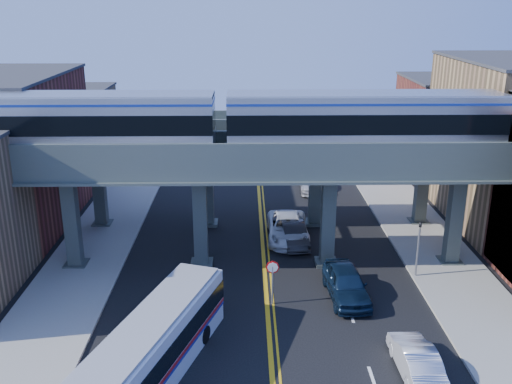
# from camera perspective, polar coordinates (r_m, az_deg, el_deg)

# --- Properties ---
(ground) EXTENTS (120.00, 120.00, 0.00)m
(ground) POSITION_cam_1_polar(r_m,az_deg,el_deg) (29.94, 1.32, -13.94)
(ground) COLOR black
(ground) RESTS_ON ground
(sidewalk_west) EXTENTS (5.00, 70.00, 0.16)m
(sidewalk_west) POSITION_cam_1_polar(r_m,az_deg,el_deg) (40.06, -16.04, -5.77)
(sidewalk_west) COLOR gray
(sidewalk_west) RESTS_ON ground
(sidewalk_east) EXTENTS (5.00, 70.00, 0.16)m
(sidewalk_east) POSITION_cam_1_polar(r_m,az_deg,el_deg) (40.70, 17.20, -5.49)
(sidewalk_east) COLOR gray
(sidewalk_east) RESTS_ON ground
(building_west_b) EXTENTS (8.00, 14.00, 11.00)m
(building_west_b) POSITION_cam_1_polar(r_m,az_deg,el_deg) (45.97, -23.27, 3.72)
(building_west_b) COLOR brown
(building_west_b) RESTS_ON ground
(building_west_c) EXTENTS (8.00, 10.00, 8.00)m
(building_west_c) POSITION_cam_1_polar(r_m,az_deg,el_deg) (58.21, -18.47, 5.61)
(building_west_c) COLOR #9B7B50
(building_west_c) RESTS_ON ground
(building_east_b) EXTENTS (8.00, 14.00, 12.00)m
(building_east_b) POSITION_cam_1_polar(r_m,az_deg,el_deg) (46.76, 23.88, 4.50)
(building_east_b) COLOR #9B7B50
(building_east_b) RESTS_ON ground
(building_east_c) EXTENTS (8.00, 10.00, 9.00)m
(building_east_c) POSITION_cam_1_polar(r_m,az_deg,el_deg) (58.82, 18.58, 6.23)
(building_east_c) COLOR brown
(building_east_c) RESTS_ON ground
(elevated_viaduct_near) EXTENTS (52.00, 3.60, 7.40)m
(elevated_viaduct_near) POSITION_cam_1_polar(r_m,az_deg,el_deg) (34.61, 0.86, 2.43)
(elevated_viaduct_near) COLOR #3B4541
(elevated_viaduct_near) RESTS_ON ground
(elevated_viaduct_far) EXTENTS (52.00, 3.60, 7.40)m
(elevated_viaduct_far) POSITION_cam_1_polar(r_m,az_deg,el_deg) (41.38, 0.55, 5.12)
(elevated_viaduct_far) COLOR #3B4541
(elevated_viaduct_far) RESTS_ON ground
(transit_train) EXTENTS (50.10, 3.14, 3.67)m
(transit_train) POSITION_cam_1_polar(r_m,az_deg,el_deg) (34.61, 10.73, 7.07)
(transit_train) COLOR black
(transit_train) RESTS_ON elevated_viaduct_near
(stop_sign) EXTENTS (0.76, 0.09, 2.63)m
(stop_sign) POSITION_cam_1_polar(r_m,az_deg,el_deg) (31.68, 1.67, -8.33)
(stop_sign) COLOR slate
(stop_sign) RESTS_ON ground
(traffic_signal) EXTENTS (0.15, 0.18, 4.10)m
(traffic_signal) POSITION_cam_1_polar(r_m,az_deg,el_deg) (35.66, 15.94, -4.94)
(traffic_signal) COLOR slate
(traffic_signal) RESTS_ON ground
(transit_bus) EXTENTS (5.84, 11.33, 2.86)m
(transit_bus) POSITION_cam_1_polar(r_m,az_deg,el_deg) (26.60, -10.18, -15.09)
(transit_bus) COLOR silver
(transit_bus) RESTS_ON ground
(car_lane_a) EXTENTS (2.41, 5.33, 1.77)m
(car_lane_a) POSITION_cam_1_polar(r_m,az_deg,el_deg) (33.11, 9.02, -9.02)
(car_lane_a) COLOR #0D1C30
(car_lane_a) RESTS_ON ground
(car_lane_b) EXTENTS (1.94, 4.61, 1.48)m
(car_lane_b) POSITION_cam_1_polar(r_m,az_deg,el_deg) (39.68, 3.81, -4.24)
(car_lane_b) COLOR #313134
(car_lane_b) RESTS_ON ground
(car_lane_c) EXTENTS (2.91, 6.12, 1.69)m
(car_lane_c) POSITION_cam_1_polar(r_m,az_deg,el_deg) (40.43, 3.19, -3.62)
(car_lane_c) COLOR silver
(car_lane_c) RESTS_ON ground
(car_lane_d) EXTENTS (2.24, 5.19, 1.49)m
(car_lane_d) POSITION_cam_1_polar(r_m,az_deg,el_deg) (51.18, 5.57, 1.02)
(car_lane_d) COLOR #B0AFB5
(car_lane_d) RESTS_ON ground
(car_parked_curb) EXTENTS (1.64, 4.47, 1.46)m
(car_parked_curb) POSITION_cam_1_polar(r_m,az_deg,el_deg) (27.80, 15.67, -15.75)
(car_parked_curb) COLOR #BCBCC1
(car_parked_curb) RESTS_ON ground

